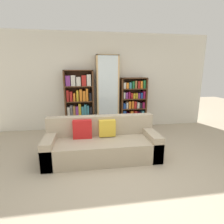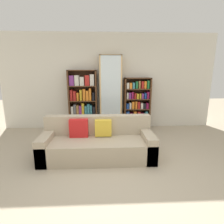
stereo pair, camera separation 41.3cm
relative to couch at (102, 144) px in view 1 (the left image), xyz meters
The scene contains 7 objects.
ground_plane 0.78m from the couch, 68.34° to the right, with size 16.00×16.00×0.00m, color tan.
wall_back 2.22m from the couch, 82.02° to the left, with size 6.12×0.06×2.70m.
couch is the anchor object (origin of this frame).
bookshelf_left 1.86m from the couch, 105.03° to the left, with size 0.79×0.32×1.69m.
display_cabinet 1.90m from the couch, 79.44° to the left, with size 0.61×0.36×2.08m.
bookshelf_right 2.08m from the couch, 57.99° to the left, with size 0.75×0.32×1.48m.
wine_bottle 1.22m from the couch, 50.98° to the left, with size 0.08×0.08×0.40m.
Camera 1 is at (-0.55, -2.48, 1.65)m, focal length 28.00 mm.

